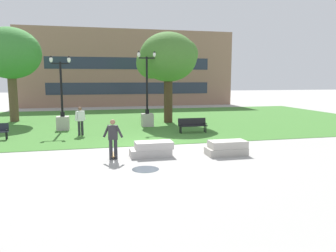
{
  "coord_description": "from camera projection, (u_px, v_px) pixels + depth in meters",
  "views": [
    {
      "loc": [
        -3.09,
        -16.14,
        3.41
      ],
      "look_at": [
        0.4,
        -1.4,
        1.2
      ],
      "focal_mm": 35.0,
      "sensor_mm": 36.0,
      "label": 1
    }
  ],
  "objects": [
    {
      "name": "skateboard",
      "position": [
        113.0,
        155.0,
        14.31
      ],
      "size": [
        0.31,
        1.04,
        0.14
      ],
      "color": "olive",
      "rests_on": "ground"
    },
    {
      "name": "concrete_block_center",
      "position": [
        152.0,
        149.0,
        14.5
      ],
      "size": [
        1.89,
        0.9,
        0.64
      ],
      "color": "#BCB7B2",
      "rests_on": "ground"
    },
    {
      "name": "puddle",
      "position": [
        145.0,
        169.0,
        12.38
      ],
      "size": [
        1.03,
        1.03,
        0.01
      ],
      "primitive_type": "cylinder",
      "color": "#47515B",
      "rests_on": "ground"
    },
    {
      "name": "building_facade_distant",
      "position": [
        130.0,
        68.0,
        40.05
      ],
      "size": [
        26.3,
        1.03,
        9.28
      ],
      "color": "#8E6B56",
      "rests_on": "ground"
    },
    {
      "name": "lamp_post_right",
      "position": [
        147.0,
        111.0,
        23.26
      ],
      "size": [
        1.32,
        0.8,
        5.29
      ],
      "color": "#ADA89E",
      "rests_on": "grass_lawn"
    },
    {
      "name": "concrete_block_left",
      "position": [
        227.0,
        148.0,
        14.71
      ],
      "size": [
        1.8,
        0.9,
        0.64
      ],
      "color": "#B2ADA3",
      "rests_on": "ground"
    },
    {
      "name": "person_skateboarder",
      "position": [
        113.0,
        137.0,
        13.77
      ],
      "size": [
        0.84,
        0.37,
        1.71
      ],
      "color": "#28282D",
      "rests_on": "ground"
    },
    {
      "name": "lamp_post_center",
      "position": [
        63.0,
        115.0,
        21.57
      ],
      "size": [
        1.32,
        0.8,
        4.84
      ],
      "color": "#ADA89E",
      "rests_on": "grass_lawn"
    },
    {
      "name": "grass_lawn",
      "position": [
        131.0,
        121.0,
        26.36
      ],
      "size": [
        40.0,
        20.0,
        0.02
      ],
      "primitive_type": "cube",
      "color": "#3D752D",
      "rests_on": "ground"
    },
    {
      "name": "park_bench_near_right",
      "position": [
        193.0,
        124.0,
        20.59
      ],
      "size": [
        1.81,
        0.58,
        0.9
      ],
      "color": "black",
      "rests_on": "grass_lawn"
    },
    {
      "name": "ground_plane",
      "position": [
        154.0,
        146.0,
        16.74
      ],
      "size": [
        140.0,
        140.0,
        0.0
      ],
      "primitive_type": "plane",
      "color": "#A3A09B"
    },
    {
      "name": "person_bystander_near_lawn",
      "position": [
        80.0,
        119.0,
        19.57
      ],
      "size": [
        0.64,
        0.46,
        1.71
      ],
      "color": "#28282D",
      "rests_on": "grass_lawn"
    },
    {
      "name": "tree_near_left",
      "position": [
        10.0,
        54.0,
        25.26
      ],
      "size": [
        4.86,
        4.63,
        7.29
      ],
      "color": "brown",
      "rests_on": "grass_lawn"
    },
    {
      "name": "tree_far_left",
      "position": [
        167.0,
        58.0,
        24.78
      ],
      "size": [
        4.58,
        4.36,
        6.84
      ],
      "color": "#42301E",
      "rests_on": "grass_lawn"
    }
  ]
}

